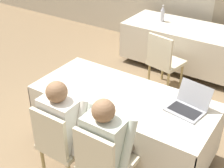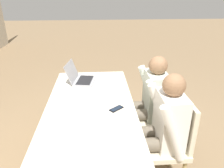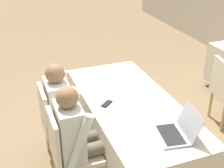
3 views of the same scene
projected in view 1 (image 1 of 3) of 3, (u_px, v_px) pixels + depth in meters
The scene contains 14 objects.
ground_plane at pixel (122, 146), 3.71m from camera, with size 24.00×24.00×0.00m, color #846B4C.
conference_table_near at pixel (123, 108), 3.42m from camera, with size 1.99×0.89×0.73m.
conference_table_far at pixel (185, 36), 5.17m from camera, with size 1.99×0.89×0.73m.
laptop at pixel (188, 106), 3.09m from camera, with size 0.40×0.38×0.25m.
cell_phone at pixel (106, 105), 3.18m from camera, with size 0.14×0.15×0.01m.
paper_beside_laptop at pixel (189, 106), 3.16m from camera, with size 0.31×0.36×0.00m.
paper_centre_table at pixel (183, 122), 2.95m from camera, with size 0.29×0.35×0.00m.
paper_left_edge at pixel (134, 86), 3.50m from camera, with size 0.23×0.31×0.00m.
water_bottle at pixel (162, 14), 5.26m from camera, with size 0.07×0.07×0.28m.
chair_near_left at pixel (60, 142), 3.04m from camera, with size 0.44×0.44×0.90m.
chair_near_right at pixel (103, 163), 2.80m from camera, with size 0.44×0.44×0.90m.
chair_far_spare at pixel (164, 60), 4.56m from camera, with size 0.51×0.51×0.90m.
person_checkered_shirt at pixel (66, 123), 3.03m from camera, with size 0.50×0.52×1.16m.
person_white_shirt at pixel (109, 143), 2.79m from camera, with size 0.50×0.52×1.16m.
Camera 1 is at (1.45, -2.39, 2.55)m, focal length 50.00 mm.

